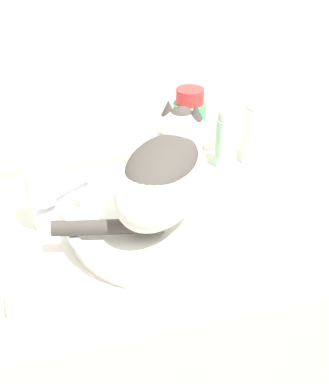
% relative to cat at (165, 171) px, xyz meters
% --- Properties ---
extents(wall_back, '(8.00, 0.05, 2.40)m').
position_rel_cat_xyz_m(wall_back, '(-0.03, 0.34, 0.18)').
color(wall_back, silver).
rests_on(wall_back, ground_plane).
extents(vanity_counter, '(0.92, 0.55, 0.89)m').
position_rel_cat_xyz_m(vanity_counter, '(-0.03, 0.01, -0.57)').
color(vanity_counter, white).
rests_on(vanity_counter, ground_plane).
extents(sink_basin, '(0.38, 0.38, 0.05)m').
position_rel_cat_xyz_m(sink_basin, '(-0.01, -0.01, -0.10)').
color(sink_basin, white).
rests_on(sink_basin, vanity_counter).
extents(cat, '(0.36, 0.32, 0.18)m').
position_rel_cat_xyz_m(cat, '(0.00, 0.00, 0.00)').
color(cat, silver).
rests_on(cat, sink_basin).
extents(faucet, '(0.12, 0.07, 0.13)m').
position_rel_cat_xyz_m(faucet, '(-0.22, 0.06, -0.05)').
color(faucet, silver).
rests_on(faucet, vanity_counter).
extents(deodorant_stick, '(0.05, 0.05, 0.15)m').
position_rel_cat_xyz_m(deodorant_stick, '(0.21, 0.20, -0.05)').
color(deodorant_stick, silver).
rests_on(deodorant_stick, vanity_counter).
extents(mouthwash_bottle, '(0.07, 0.07, 0.20)m').
position_rel_cat_xyz_m(mouthwash_bottle, '(0.11, 0.20, -0.03)').
color(mouthwash_bottle, '#4CA366').
rests_on(mouthwash_bottle, vanity_counter).
extents(lotion_bottle_white, '(0.06, 0.06, 0.18)m').
position_rel_cat_xyz_m(lotion_bottle_white, '(0.28, 0.20, -0.04)').
color(lotion_bottle_white, white).
rests_on(lotion_bottle_white, vanity_counter).
extents(soap_bar, '(0.08, 0.05, 0.02)m').
position_rel_cat_xyz_m(soap_bar, '(-0.27, -0.15, -0.12)').
color(soap_bar, beige).
rests_on(soap_bar, vanity_counter).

